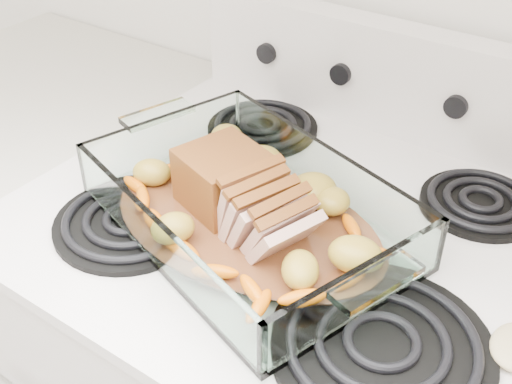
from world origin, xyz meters
The scene contains 4 objects.
counter_left centered at (-0.67, 1.66, 0.47)m, with size 0.58×0.68×0.93m.
baking_dish centered at (-0.05, 1.57, 0.97)m, with size 0.42×0.28×0.08m.
pork_roast centered at (-0.07, 1.57, 0.99)m, with size 0.22×0.10×0.08m.
roast_vegetables centered at (-0.05, 1.61, 0.97)m, with size 0.34×0.19×0.04m.
Camera 1 is at (0.35, 1.03, 1.49)m, focal length 45.00 mm.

